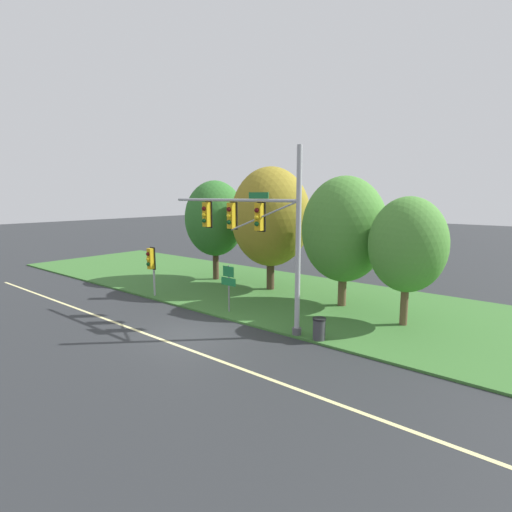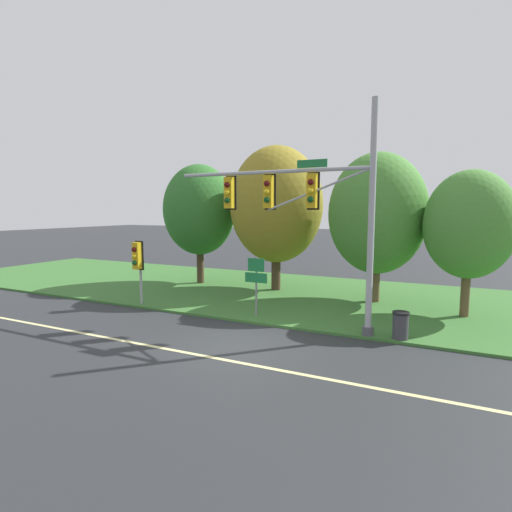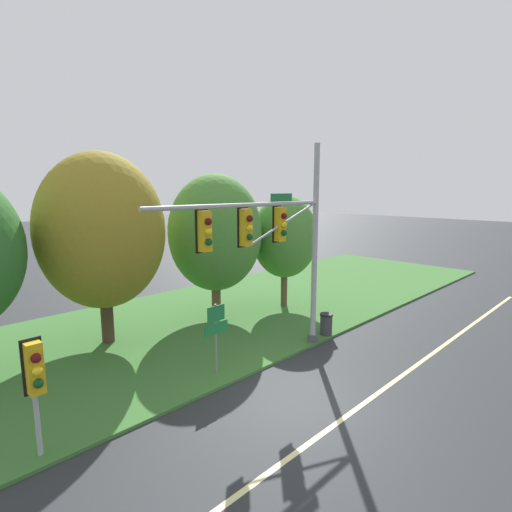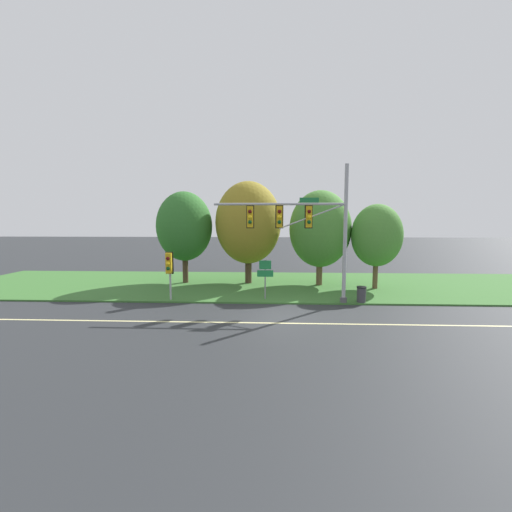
# 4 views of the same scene
# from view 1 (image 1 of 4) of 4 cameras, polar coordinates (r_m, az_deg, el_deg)

# --- Properties ---
(ground_plane) EXTENTS (160.00, 160.00, 0.00)m
(ground_plane) POSITION_cam_1_polar(r_m,az_deg,el_deg) (18.15, -9.52, -10.94)
(ground_plane) COLOR #282B2D
(lane_stripe) EXTENTS (36.00, 0.16, 0.01)m
(lane_stripe) POSITION_cam_1_polar(r_m,az_deg,el_deg) (17.44, -12.55, -11.85)
(lane_stripe) COLOR beige
(lane_stripe) RESTS_ON ground
(grass_verge) EXTENTS (48.00, 11.50, 0.10)m
(grass_verge) POSITION_cam_1_polar(r_m,az_deg,el_deg) (24.10, 5.49, -5.77)
(grass_verge) COLOR #386B2D
(grass_verge) RESTS_ON ground
(traffic_signal_mast) EXTENTS (7.78, 0.49, 7.98)m
(traffic_signal_mast) POSITION_cam_1_polar(r_m,az_deg,el_deg) (18.04, -0.01, 4.23)
(traffic_signal_mast) COLOR #9EA0A5
(traffic_signal_mast) RESTS_ON grass_verge
(pedestrian_signal_near_kerb) EXTENTS (0.46, 0.55, 2.92)m
(pedestrian_signal_near_kerb) POSITION_cam_1_polar(r_m,az_deg,el_deg) (24.29, -14.75, -0.74)
(pedestrian_signal_near_kerb) COLOR #9EA0A5
(pedestrian_signal_near_kerb) RESTS_ON grass_verge
(route_sign_post) EXTENTS (0.98, 0.08, 2.43)m
(route_sign_post) POSITION_cam_1_polar(r_m,az_deg,el_deg) (20.47, -3.94, -3.64)
(route_sign_post) COLOR slate
(route_sign_post) RESTS_ON grass_verge
(tree_nearest_road) EXTENTS (4.21, 4.21, 6.96)m
(tree_nearest_road) POSITION_cam_1_polar(r_m,az_deg,el_deg) (28.20, -5.87, 5.33)
(tree_nearest_road) COLOR #423021
(tree_nearest_road) RESTS_ON grass_verge
(tree_left_of_mast) EXTENTS (4.95, 4.95, 7.70)m
(tree_left_of_mast) POSITION_cam_1_polar(r_m,az_deg,el_deg) (25.01, 2.12, 5.57)
(tree_left_of_mast) COLOR #423021
(tree_left_of_mast) RESTS_ON grass_verge
(tree_behind_signpost) EXTENTS (4.50, 4.50, 6.97)m
(tree_behind_signpost) POSITION_cam_1_polar(r_m,az_deg,el_deg) (21.75, 12.48, 3.71)
(tree_behind_signpost) COLOR brown
(tree_behind_signpost) RESTS_ON grass_verge
(tree_mid_verge) EXTENTS (3.48, 3.48, 5.92)m
(tree_mid_verge) POSITION_cam_1_polar(r_m,az_deg,el_deg) (19.27, 20.85, 1.48)
(tree_mid_verge) COLOR brown
(tree_mid_verge) RESTS_ON grass_verge
(trash_bin) EXTENTS (0.56, 0.56, 0.93)m
(trash_bin) POSITION_cam_1_polar(r_m,az_deg,el_deg) (17.05, 9.01, -10.21)
(trash_bin) COLOR #38383D
(trash_bin) RESTS_ON grass_verge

